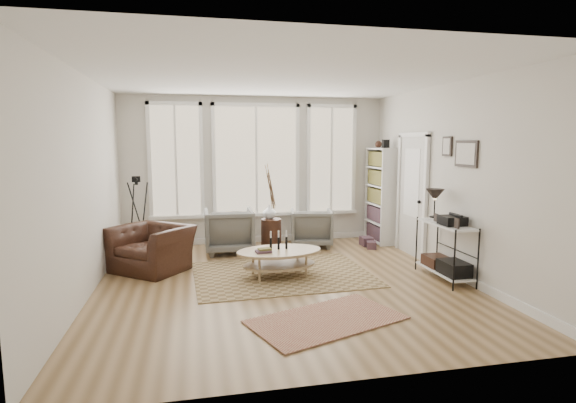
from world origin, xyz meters
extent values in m
plane|color=#9B7A50|center=(0.00, 0.00, 0.00)|extent=(5.50, 5.50, 0.00)
plane|color=white|center=(0.00, 0.00, 2.90)|extent=(5.50, 5.50, 0.00)
cube|color=silver|center=(0.00, 2.75, 1.45)|extent=(5.20, 0.04, 2.90)
cube|color=silver|center=(0.00, -2.75, 1.45)|extent=(5.20, 0.04, 2.90)
cube|color=silver|center=(-2.60, 0.00, 1.45)|extent=(0.04, 5.50, 2.90)
cube|color=silver|center=(2.60, 0.00, 1.45)|extent=(0.04, 5.50, 2.90)
cube|color=white|center=(0.00, 2.74, 0.06)|extent=(5.10, 0.04, 0.12)
cube|color=white|center=(2.58, 0.00, 0.06)|extent=(0.03, 5.40, 0.12)
cube|color=#CCB789|center=(0.00, 2.73, 1.65)|extent=(1.60, 0.03, 2.10)
cube|color=#CCB789|center=(-1.55, 2.73, 1.65)|extent=(0.90, 0.03, 2.10)
cube|color=#CCB789|center=(1.55, 2.73, 1.65)|extent=(0.90, 0.03, 2.10)
cube|color=white|center=(0.00, 2.71, 1.65)|extent=(1.74, 0.06, 2.24)
cube|color=white|center=(-1.55, 2.71, 1.65)|extent=(1.04, 0.06, 2.24)
cube|color=white|center=(1.55, 2.71, 1.65)|extent=(1.04, 0.06, 2.24)
cube|color=white|center=(0.00, 2.69, 0.57)|extent=(4.10, 0.12, 0.06)
cube|color=silver|center=(2.58, 1.15, 1.05)|extent=(0.04, 0.88, 2.10)
cube|color=white|center=(2.56, 1.15, 1.30)|extent=(0.01, 0.55, 1.20)
cube|color=white|center=(2.56, 0.66, 1.05)|extent=(0.06, 0.08, 2.18)
cube|color=white|center=(2.56, 1.64, 1.05)|extent=(0.06, 0.08, 2.18)
cube|color=white|center=(2.56, 1.15, 2.14)|extent=(0.06, 1.06, 0.08)
sphere|color=black|center=(2.53, 0.82, 1.00)|extent=(0.06, 0.06, 0.06)
cube|color=white|center=(2.43, 1.81, 0.95)|extent=(0.30, 0.03, 1.90)
cube|color=white|center=(2.43, 2.63, 0.95)|extent=(0.30, 0.03, 1.90)
cube|color=white|center=(2.58, 2.23, 0.95)|extent=(0.02, 0.85, 1.90)
cube|color=white|center=(2.43, 2.23, 0.95)|extent=(0.30, 0.81, 1.90)
cube|color=brown|center=(2.43, 2.23, 0.95)|extent=(0.24, 0.75, 1.76)
cube|color=black|center=(2.43, 2.02, 1.98)|extent=(0.12, 0.10, 0.16)
sphere|color=#351C13|center=(2.43, 2.38, 1.97)|extent=(0.14, 0.14, 0.14)
cube|color=white|center=(2.38, -0.30, 0.12)|extent=(0.37, 1.07, 0.03)
cube|color=white|center=(2.38, -0.30, 0.82)|extent=(0.37, 1.07, 0.02)
cylinder|color=black|center=(2.20, -0.83, 0.42)|extent=(0.02, 0.02, 0.85)
cylinder|color=black|center=(2.56, -0.83, 0.42)|extent=(0.02, 0.02, 0.85)
cylinder|color=black|center=(2.20, 0.23, 0.42)|extent=(0.02, 0.02, 0.85)
cylinder|color=black|center=(2.56, 0.23, 0.42)|extent=(0.02, 0.02, 0.85)
cylinder|color=black|center=(2.38, 0.05, 0.88)|extent=(0.14, 0.14, 0.02)
cylinder|color=black|center=(2.38, 0.05, 1.01)|extent=(0.02, 0.02, 0.30)
cone|color=black|center=(2.38, 0.05, 1.21)|extent=(0.28, 0.28, 0.18)
cube|color=black|center=(2.38, -0.45, 0.91)|extent=(0.32, 0.30, 0.13)
cube|color=black|center=(2.38, -0.55, 0.23)|extent=(0.32, 0.45, 0.20)
cube|color=#351C13|center=(2.38, -0.08, 0.21)|extent=(0.32, 0.40, 0.16)
cube|color=black|center=(2.28, -0.72, 0.91)|extent=(0.02, 0.10, 0.14)
cube|color=black|center=(2.28, -0.18, 0.91)|extent=(0.02, 0.10, 0.12)
cube|color=black|center=(2.58, -0.40, 1.85)|extent=(0.03, 0.52, 0.38)
cube|color=silver|center=(2.56, -0.40, 1.85)|extent=(0.01, 0.44, 0.30)
cube|color=black|center=(2.58, 0.10, 1.95)|extent=(0.03, 0.24, 0.30)
cube|color=silver|center=(2.56, 0.10, 1.95)|extent=(0.01, 0.18, 0.24)
cube|color=brown|center=(0.07, 0.41, 0.01)|extent=(2.72, 2.09, 0.01)
cube|color=brown|center=(0.22, -1.46, 0.01)|extent=(1.93, 1.48, 0.01)
ellipsoid|color=tan|center=(0.01, 0.31, 0.18)|extent=(1.17, 0.80, 0.03)
ellipsoid|color=tan|center=(0.01, 0.31, 0.39)|extent=(1.36, 0.94, 0.04)
cylinder|color=tan|center=(-0.35, 0.11, 0.18)|extent=(0.04, 0.04, 0.37)
cylinder|color=tan|center=(0.36, 0.11, 0.18)|extent=(0.04, 0.04, 0.37)
cylinder|color=tan|center=(-0.35, 0.52, 0.18)|extent=(0.04, 0.04, 0.37)
cylinder|color=tan|center=(0.36, 0.52, 0.18)|extent=(0.04, 0.04, 0.37)
cylinder|color=black|center=(-0.12, 0.36, 0.50)|extent=(0.04, 0.04, 0.18)
cylinder|color=black|center=(0.01, 0.36, 0.50)|extent=(0.04, 0.04, 0.18)
cylinder|color=black|center=(0.13, 0.36, 0.50)|extent=(0.04, 0.04, 0.18)
cube|color=#37532F|center=(-0.24, 0.22, 0.44)|extent=(0.22, 0.16, 0.06)
imported|color=slate|center=(-0.62, 1.98, 0.40)|extent=(0.87, 0.89, 0.81)
imported|color=slate|center=(0.99, 2.17, 0.37)|extent=(0.92, 0.94, 0.73)
cylinder|color=#351C13|center=(0.18, 2.08, 0.29)|extent=(0.38, 0.38, 0.57)
imported|color=silver|center=(0.16, 2.14, 0.70)|extent=(0.27, 0.27, 0.26)
imported|color=#351C13|center=(-1.90, 1.05, 0.35)|extent=(1.44, 1.42, 0.71)
cylinder|color=black|center=(-2.20, 2.01, 1.30)|extent=(0.06, 0.06, 0.06)
cube|color=black|center=(-2.20, 2.01, 1.37)|extent=(0.15, 0.11, 0.10)
cylinder|color=black|center=(-2.20, 1.93, 1.37)|extent=(0.06, 0.08, 0.06)
cube|color=brown|center=(2.05, 1.95, 0.09)|extent=(0.21, 0.27, 0.17)
cube|color=brown|center=(2.05, 1.69, 0.07)|extent=(0.22, 0.26, 0.14)
camera|label=1|loc=(-1.21, -6.15, 2.02)|focal=28.00mm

